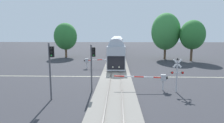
{
  "coord_description": "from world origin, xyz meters",
  "views": [
    {
      "loc": [
        0.3,
        -27.59,
        6.36
      ],
      "look_at": [
        -0.61,
        1.75,
        2.0
      ],
      "focal_mm": 30.71,
      "sensor_mm": 36.0,
      "label": 1
    }
  ],
  "objects_px": {
    "commuter_train": "(117,45)",
    "crossing_gate_far": "(90,61)",
    "crossing_gate_near": "(157,78)",
    "traffic_signal_near_left": "(51,62)",
    "oak_far_right": "(166,32)",
    "maple_right_background": "(192,35)",
    "pine_left_background": "(66,36)",
    "traffic_signal_median": "(93,60)",
    "crossing_signal_mast": "(177,71)"
  },
  "relations": [
    {
      "from": "crossing_gate_near",
      "to": "oak_far_right",
      "type": "bearing_deg",
      "value": 74.72
    },
    {
      "from": "crossing_gate_near",
      "to": "maple_right_background",
      "type": "distance_m",
      "value": 26.64
    },
    {
      "from": "crossing_gate_near",
      "to": "pine_left_background",
      "type": "bearing_deg",
      "value": 121.86
    },
    {
      "from": "oak_far_right",
      "to": "pine_left_background",
      "type": "height_order",
      "value": "oak_far_right"
    },
    {
      "from": "commuter_train",
      "to": "crossing_gate_far",
      "type": "distance_m",
      "value": 26.49
    },
    {
      "from": "crossing_gate_near",
      "to": "traffic_signal_median",
      "type": "xyz_separation_m",
      "value": [
        -7.1,
        -0.71,
        2.05
      ]
    },
    {
      "from": "crossing_signal_mast",
      "to": "traffic_signal_near_left",
      "type": "distance_m",
      "value": 12.98
    },
    {
      "from": "crossing_gate_far",
      "to": "traffic_signal_median",
      "type": "xyz_separation_m",
      "value": [
        2.41,
        -13.97,
        2.04
      ]
    },
    {
      "from": "crossing_signal_mast",
      "to": "traffic_signal_median",
      "type": "height_order",
      "value": "traffic_signal_median"
    },
    {
      "from": "crossing_gate_near",
      "to": "traffic_signal_near_left",
      "type": "bearing_deg",
      "value": -161.91
    },
    {
      "from": "traffic_signal_median",
      "to": "maple_right_background",
      "type": "xyz_separation_m",
      "value": [
        19.52,
        23.83,
        2.51
      ]
    },
    {
      "from": "crossing_gate_far",
      "to": "pine_left_background",
      "type": "distance_m",
      "value": 18.55
    },
    {
      "from": "commuter_train",
      "to": "oak_far_right",
      "type": "bearing_deg",
      "value": -47.84
    },
    {
      "from": "traffic_signal_near_left",
      "to": "oak_far_right",
      "type": "xyz_separation_m",
      "value": [
        17.8,
        29.68,
        3.09
      ]
    },
    {
      "from": "crossing_gate_far",
      "to": "traffic_signal_near_left",
      "type": "height_order",
      "value": "traffic_signal_near_left"
    },
    {
      "from": "crossing_gate_far",
      "to": "traffic_signal_near_left",
      "type": "bearing_deg",
      "value": -93.85
    },
    {
      "from": "crossing_signal_mast",
      "to": "traffic_signal_median",
      "type": "relative_size",
      "value": 0.73
    },
    {
      "from": "crossing_gate_far",
      "to": "pine_left_background",
      "type": "relative_size",
      "value": 0.59
    },
    {
      "from": "crossing_gate_far",
      "to": "traffic_signal_median",
      "type": "height_order",
      "value": "traffic_signal_median"
    },
    {
      "from": "traffic_signal_near_left",
      "to": "traffic_signal_median",
      "type": "height_order",
      "value": "traffic_signal_near_left"
    },
    {
      "from": "commuter_train",
      "to": "maple_right_background",
      "type": "relative_size",
      "value": 6.94
    },
    {
      "from": "maple_right_background",
      "to": "crossing_gate_far",
      "type": "bearing_deg",
      "value": -155.8
    },
    {
      "from": "traffic_signal_near_left",
      "to": "pine_left_background",
      "type": "bearing_deg",
      "value": 102.93
    },
    {
      "from": "commuter_train",
      "to": "crossing_signal_mast",
      "type": "bearing_deg",
      "value": -80.56
    },
    {
      "from": "traffic_signal_near_left",
      "to": "maple_right_background",
      "type": "distance_m",
      "value": 35.28
    },
    {
      "from": "oak_far_right",
      "to": "traffic_signal_median",
      "type": "bearing_deg",
      "value": -117.91
    },
    {
      "from": "crossing_gate_far",
      "to": "pine_left_background",
      "type": "xyz_separation_m",
      "value": [
        -8.62,
        15.91,
        4.09
      ]
    },
    {
      "from": "traffic_signal_near_left",
      "to": "traffic_signal_median",
      "type": "bearing_deg",
      "value": 38.02
    },
    {
      "from": "crossing_gate_near",
      "to": "oak_far_right",
      "type": "xyz_separation_m",
      "value": [
        7.16,
        26.21,
        5.33
      ]
    },
    {
      "from": "commuter_train",
      "to": "traffic_signal_near_left",
      "type": "relative_size",
      "value": 11.84
    },
    {
      "from": "commuter_train",
      "to": "oak_far_right",
      "type": "distance_m",
      "value": 18.08
    },
    {
      "from": "oak_far_right",
      "to": "pine_left_background",
      "type": "bearing_deg",
      "value": 173.32
    },
    {
      "from": "traffic_signal_median",
      "to": "crossing_signal_mast",
      "type": "bearing_deg",
      "value": 0.17
    },
    {
      "from": "commuter_train",
      "to": "crossing_gate_near",
      "type": "height_order",
      "value": "commuter_train"
    },
    {
      "from": "crossing_gate_far",
      "to": "maple_right_background",
      "type": "xyz_separation_m",
      "value": [
        21.94,
        9.86,
        4.55
      ]
    },
    {
      "from": "crossing_signal_mast",
      "to": "oak_far_right",
      "type": "relative_size",
      "value": 0.34
    },
    {
      "from": "traffic_signal_near_left",
      "to": "maple_right_background",
      "type": "height_order",
      "value": "maple_right_background"
    },
    {
      "from": "crossing_signal_mast",
      "to": "pine_left_background",
      "type": "xyz_separation_m",
      "value": [
        -20.1,
        29.85,
        3.21
      ]
    },
    {
      "from": "crossing_signal_mast",
      "to": "traffic_signal_near_left",
      "type": "xyz_separation_m",
      "value": [
        -12.61,
        -2.79,
        1.35
      ]
    },
    {
      "from": "commuter_train",
      "to": "maple_right_background",
      "type": "height_order",
      "value": "maple_right_background"
    },
    {
      "from": "crossing_gate_near",
      "to": "maple_right_background",
      "type": "relative_size",
      "value": 0.65
    },
    {
      "from": "traffic_signal_median",
      "to": "crossing_gate_far",
      "type": "bearing_deg",
      "value": 99.8
    },
    {
      "from": "traffic_signal_near_left",
      "to": "crossing_signal_mast",
      "type": "bearing_deg",
      "value": 12.5
    },
    {
      "from": "commuter_train",
      "to": "traffic_signal_near_left",
      "type": "height_order",
      "value": "commuter_train"
    },
    {
      "from": "oak_far_right",
      "to": "commuter_train",
      "type": "bearing_deg",
      "value": 132.16
    },
    {
      "from": "traffic_signal_near_left",
      "to": "maple_right_background",
      "type": "relative_size",
      "value": 0.59
    },
    {
      "from": "crossing_signal_mast",
      "to": "oak_far_right",
      "type": "distance_m",
      "value": 27.74
    },
    {
      "from": "crossing_gate_far",
      "to": "oak_far_right",
      "type": "bearing_deg",
      "value": 37.83
    },
    {
      "from": "crossing_gate_far",
      "to": "crossing_gate_near",
      "type": "bearing_deg",
      "value": -54.36
    },
    {
      "from": "crossing_gate_near",
      "to": "pine_left_background",
      "type": "xyz_separation_m",
      "value": [
        -18.13,
        29.17,
        4.1
      ]
    }
  ]
}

